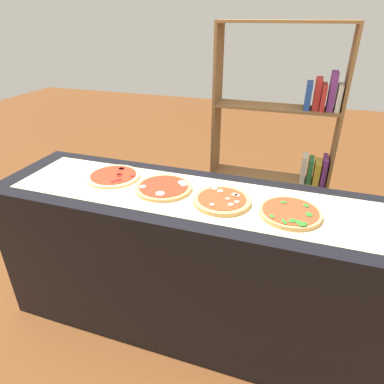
{
  "coord_description": "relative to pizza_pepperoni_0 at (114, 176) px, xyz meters",
  "views": [
    {
      "loc": [
        0.49,
        -1.44,
        1.71
      ],
      "look_at": [
        0.0,
        0.0,
        0.9
      ],
      "focal_mm": 31.52,
      "sensor_mm": 36.0,
      "label": 1
    }
  ],
  "objects": [
    {
      "name": "ground_plane",
      "position": [
        0.49,
        -0.06,
        -0.89
      ],
      "size": [
        12.0,
        12.0,
        0.0
      ],
      "primitive_type": "plane",
      "color": "brown"
    },
    {
      "name": "counter",
      "position": [
        0.49,
        -0.06,
        -0.45
      ],
      "size": [
        2.15,
        0.62,
        0.88
      ],
      "primitive_type": "cube",
      "color": "black",
      "rests_on": "ground_plane"
    },
    {
      "name": "parchment_paper",
      "position": [
        0.49,
        -0.06,
        -0.01
      ],
      "size": [
        1.92,
        0.45,
        0.0
      ],
      "primitive_type": "cube",
      "color": "beige",
      "rests_on": "counter"
    },
    {
      "name": "pizza_pepperoni_0",
      "position": [
        0.0,
        0.0,
        0.0
      ],
      "size": [
        0.3,
        0.3,
        0.02
      ],
      "color": "#E5C17F",
      "rests_on": "parchment_paper"
    },
    {
      "name": "pizza_mozzarella_1",
      "position": [
        0.33,
        -0.04,
        0.0
      ],
      "size": [
        0.3,
        0.3,
        0.03
      ],
      "color": "tan",
      "rests_on": "parchment_paper"
    },
    {
      "name": "pizza_mushroom_2",
      "position": [
        0.65,
        -0.08,
        0.0
      ],
      "size": [
        0.28,
        0.28,
        0.03
      ],
      "color": "tan",
      "rests_on": "parchment_paper"
    },
    {
      "name": "pizza_spinach_3",
      "position": [
        0.98,
        -0.1,
        0.0
      ],
      "size": [
        0.28,
        0.28,
        0.03
      ],
      "color": "tan",
      "rests_on": "parchment_paper"
    },
    {
      "name": "bookshelf",
      "position": [
        0.89,
        0.99,
        -0.15
      ],
      "size": [
        0.9,
        0.23,
        1.67
      ],
      "color": "brown",
      "rests_on": "ground_plane"
    }
  ]
}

